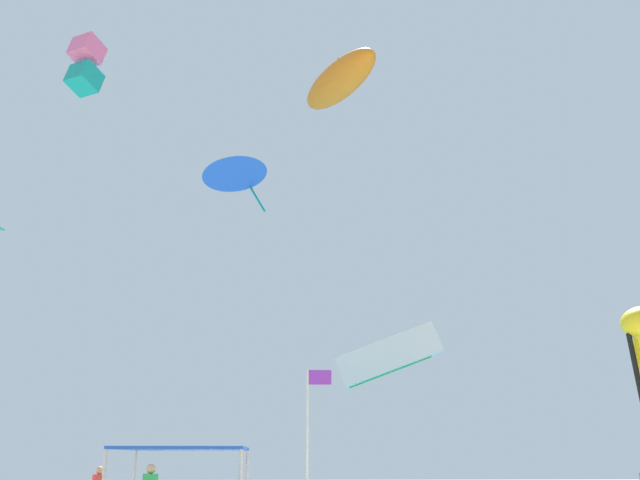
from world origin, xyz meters
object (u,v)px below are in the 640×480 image
object	(u,v)px
kite_inflatable_orange	(340,80)
kite_box_pink	(86,65)
banner_flag	(310,439)
kite_delta_blue	(234,170)
kite_parafoil_white	(389,356)
canopy_tent	(184,453)

from	to	relation	value
kite_inflatable_orange	kite_box_pink	bearing A→B (deg)	-79.69
banner_flag	kite_box_pink	bearing A→B (deg)	129.09
kite_delta_blue	kite_inflatable_orange	distance (m)	9.79
banner_flag	kite_inflatable_orange	bearing A→B (deg)	83.03
kite_box_pink	kite_inflatable_orange	world-z (taller)	kite_inflatable_orange
kite_delta_blue	kite_inflatable_orange	bearing A→B (deg)	172.77
kite_delta_blue	kite_inflatable_orange	world-z (taller)	kite_inflatable_orange
kite_parafoil_white	kite_inflatable_orange	xyz separation A→B (m)	(-3.02, -3.78, 15.44)
banner_flag	kite_inflatable_orange	xyz separation A→B (m)	(2.50, 20.42, 20.61)
canopy_tent	kite_parafoil_white	xyz separation A→B (m)	(8.25, 26.07, 5.50)
kite_delta_blue	kite_box_pink	world-z (taller)	kite_box_pink
kite_parafoil_white	banner_flag	bearing A→B (deg)	85.51
banner_flag	kite_box_pink	distance (m)	22.23
canopy_tent	banner_flag	size ratio (longest dim) A/B	0.79
kite_parafoil_white	canopy_tent	bearing A→B (deg)	80.81
canopy_tent	kite_inflatable_orange	bearing A→B (deg)	76.81
kite_delta_blue	kite_parafoil_white	distance (m)	14.08
banner_flag	kite_parafoil_white	bearing A→B (deg)	77.15
banner_flag	kite_box_pink	world-z (taller)	kite_box_pink
kite_parafoil_white	kite_delta_blue	bearing A→B (deg)	48.56
banner_flag	kite_inflatable_orange	distance (m)	29.12
kite_delta_blue	kite_box_pink	bearing A→B (deg)	-0.56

